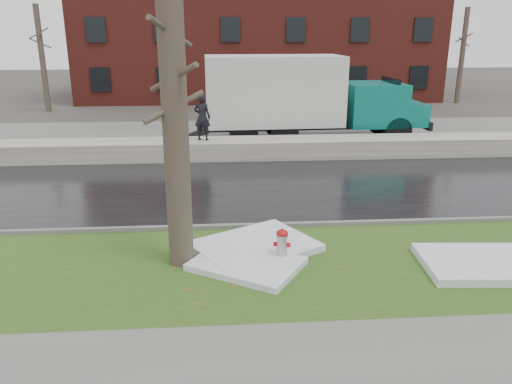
{
  "coord_description": "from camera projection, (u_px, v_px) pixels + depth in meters",
  "views": [
    {
      "loc": [
        -1.04,
        -10.99,
        4.87
      ],
      "look_at": [
        -0.17,
        1.01,
        1.0
      ],
      "focal_mm": 35.0,
      "sensor_mm": 36.0,
      "label": 1
    }
  ],
  "objects": [
    {
      "name": "snow_patch_near",
      "position": [
        255.0,
        246.0,
        11.59
      ],
      "size": [
        3.25,
        3.03,
        0.16
      ],
      "primitive_type": "cube",
      "rotation": [
        0.0,
        0.0,
        0.52
      ],
      "color": "silver",
      "rests_on": "verge"
    },
    {
      "name": "brick_building",
      "position": [
        257.0,
        30.0,
        39.09
      ],
      "size": [
        26.0,
        12.0,
        10.0
      ],
      "primitive_type": "cube",
      "color": "maroon",
      "rests_on": "ground"
    },
    {
      "name": "snow_patch_side",
      "position": [
        488.0,
        264.0,
        10.7
      ],
      "size": [
        2.92,
        1.99,
        0.18
      ],
      "primitive_type": "cube",
      "rotation": [
        0.0,
        0.0,
        -0.07
      ],
      "color": "silver",
      "rests_on": "verge"
    },
    {
      "name": "verge",
      "position": [
        271.0,
        267.0,
        10.81
      ],
      "size": [
        60.0,
        4.5,
        0.04
      ],
      "primitive_type": "cube",
      "color": "#274717",
      "rests_on": "ground"
    },
    {
      "name": "sidewalk",
      "position": [
        298.0,
        382.0,
        7.25
      ],
      "size": [
        60.0,
        3.0,
        0.05
      ],
      "primitive_type": "cube",
      "color": "slate",
      "rests_on": "ground"
    },
    {
      "name": "box_truck",
      "position": [
        300.0,
        97.0,
        22.67
      ],
      "size": [
        11.69,
        3.08,
        3.89
      ],
      "rotation": [
        0.0,
        0.0,
        0.04
      ],
      "color": "black",
      "rests_on": "ground"
    },
    {
      "name": "bg_tree_left",
      "position": [
        42.0,
        58.0,
        31.03
      ],
      "size": [
        1.4,
        1.62,
        6.5
      ],
      "color": "brown",
      "rests_on": "ground"
    },
    {
      "name": "fire_hydrant",
      "position": [
        282.0,
        244.0,
        10.89
      ],
      "size": [
        0.39,
        0.35,
        0.78
      ],
      "rotation": [
        0.0,
        0.0,
        -0.22
      ],
      "color": "#A2A5AA",
      "rests_on": "verge"
    },
    {
      "name": "ground",
      "position": [
        266.0,
        244.0,
        12.0
      ],
      "size": [
        120.0,
        120.0,
        0.0
      ],
      "primitive_type": "plane",
      "color": "#47423D",
      "rests_on": "ground"
    },
    {
      "name": "bg_tree_right",
      "position": [
        462.0,
        55.0,
        34.87
      ],
      "size": [
        1.4,
        1.62,
        6.5
      ],
      "color": "brown",
      "rests_on": "ground"
    },
    {
      "name": "road",
      "position": [
        253.0,
        188.0,
        16.27
      ],
      "size": [
        60.0,
        7.0,
        0.03
      ],
      "primitive_type": "cube",
      "color": "black",
      "rests_on": "ground"
    },
    {
      "name": "curb",
      "position": [
        262.0,
        226.0,
        12.93
      ],
      "size": [
        60.0,
        0.15,
        0.14
      ],
      "primitive_type": "cube",
      "color": "slate",
      "rests_on": "ground"
    },
    {
      "name": "bg_tree_center",
      "position": [
        148.0,
        55.0,
        35.25
      ],
      "size": [
        1.4,
        1.62,
        6.5
      ],
      "color": "brown",
      "rests_on": "ground"
    },
    {
      "name": "snowbank",
      "position": [
        246.0,
        149.0,
        20.15
      ],
      "size": [
        60.0,
        1.6,
        0.75
      ],
      "primitive_type": "cube",
      "color": "beige",
      "rests_on": "ground"
    },
    {
      "name": "snow_patch_far",
      "position": [
        247.0,
        264.0,
        10.74
      ],
      "size": [
        2.71,
        2.52,
        0.14
      ],
      "primitive_type": "cube",
      "rotation": [
        0.0,
        0.0,
        -0.56
      ],
      "color": "silver",
      "rests_on": "verge"
    },
    {
      "name": "worker",
      "position": [
        202.0,
        117.0,
        19.64
      ],
      "size": [
        0.76,
        0.61,
        1.82
      ],
      "primitive_type": "imported",
      "rotation": [
        0.0,
        0.0,
        2.85
      ],
      "color": "black",
      "rests_on": "snowbank"
    },
    {
      "name": "parking_lot",
      "position": [
        242.0,
        136.0,
        24.34
      ],
      "size": [
        60.0,
        9.0,
        0.03
      ],
      "primitive_type": "cube",
      "color": "slate",
      "rests_on": "ground"
    },
    {
      "name": "tree",
      "position": [
        175.0,
        110.0,
        9.96
      ],
      "size": [
        1.21,
        1.36,
        6.62
      ],
      "rotation": [
        0.0,
        0.0,
        0.23
      ],
      "color": "brown",
      "rests_on": "verge"
    }
  ]
}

